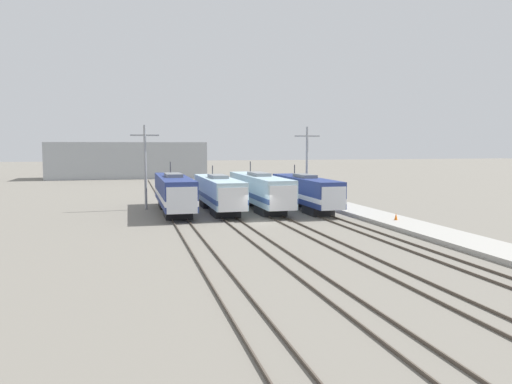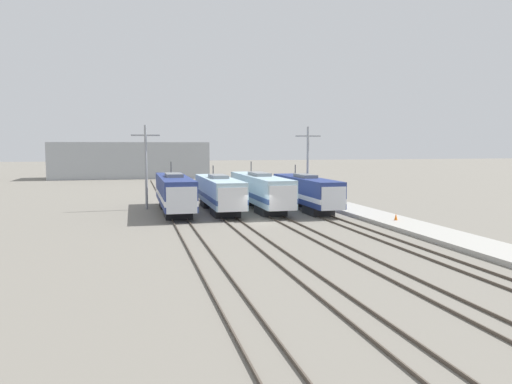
# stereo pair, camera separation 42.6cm
# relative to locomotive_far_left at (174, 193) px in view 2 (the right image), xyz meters

# --- Properties ---
(ground_plane) EXTENTS (400.00, 400.00, 0.00)m
(ground_plane) POSITION_rel_locomotive_far_left_xyz_m (7.17, -8.52, -2.16)
(ground_plane) COLOR slate
(rail_pair_far_left) EXTENTS (1.51, 120.00, 0.15)m
(rail_pair_far_left) POSITION_rel_locomotive_far_left_xyz_m (0.00, -8.52, -2.08)
(rail_pair_far_left) COLOR #4C4238
(rail_pair_far_left) RESTS_ON ground_plane
(rail_pair_center_left) EXTENTS (1.51, 120.00, 0.15)m
(rail_pair_center_left) POSITION_rel_locomotive_far_left_xyz_m (4.78, -8.52, -2.08)
(rail_pair_center_left) COLOR #4C4238
(rail_pair_center_left) RESTS_ON ground_plane
(rail_pair_center_right) EXTENTS (1.51, 120.00, 0.15)m
(rail_pair_center_right) POSITION_rel_locomotive_far_left_xyz_m (9.56, -8.52, -2.08)
(rail_pair_center_right) COLOR #4C4238
(rail_pair_center_right) RESTS_ON ground_plane
(rail_pair_far_right) EXTENTS (1.51, 120.00, 0.15)m
(rail_pair_far_right) POSITION_rel_locomotive_far_left_xyz_m (14.34, -8.52, -2.08)
(rail_pair_far_right) COLOR #4C4238
(rail_pair_far_right) RESTS_ON ground_plane
(locomotive_far_left) EXTENTS (3.09, 17.29, 5.32)m
(locomotive_far_left) POSITION_rel_locomotive_far_left_xyz_m (0.00, 0.00, 0.00)
(locomotive_far_left) COLOR black
(locomotive_far_left) RESTS_ON ground_plane
(locomotive_center_left) EXTENTS (3.10, 16.25, 4.86)m
(locomotive_center_left) POSITION_rel_locomotive_far_left_xyz_m (4.78, -0.24, -0.10)
(locomotive_center_left) COLOR #232326
(locomotive_center_left) RESTS_ON ground_plane
(locomotive_center_right) EXTENTS (3.02, 18.47, 5.26)m
(locomotive_center_right) POSITION_rel_locomotive_far_left_xyz_m (9.56, 0.36, -0.02)
(locomotive_center_right) COLOR #232326
(locomotive_center_right) RESTS_ON ground_plane
(locomotive_far_right) EXTENTS (2.76, 16.31, 4.92)m
(locomotive_far_right) POSITION_rel_locomotive_far_left_xyz_m (14.34, -1.62, -0.10)
(locomotive_far_right) COLOR black
(locomotive_far_right) RESTS_ON ground_plane
(catenary_tower_left) EXTENTS (3.15, 0.28, 9.43)m
(catenary_tower_left) POSITION_rel_locomotive_far_left_xyz_m (-2.82, 3.54, 2.90)
(catenary_tower_left) COLOR gray
(catenary_tower_left) RESTS_ON ground_plane
(catenary_tower_right) EXTENTS (3.15, 0.28, 9.43)m
(catenary_tower_right) POSITION_rel_locomotive_far_left_xyz_m (16.28, 3.54, 2.90)
(catenary_tower_right) COLOR gray
(catenary_tower_right) RESTS_ON ground_plane
(platform) EXTENTS (4.00, 120.00, 0.36)m
(platform) POSITION_rel_locomotive_far_left_xyz_m (19.03, -8.52, -1.98)
(platform) COLOR #A8A59E
(platform) RESTS_ON ground_plane
(traffic_cone) EXTENTS (0.30, 0.30, 0.64)m
(traffic_cone) POSITION_rel_locomotive_far_left_xyz_m (18.98, -12.75, -1.48)
(traffic_cone) COLOR orange
(traffic_cone) RESTS_ON platform
(depot_building) EXTENTS (33.86, 11.48, 7.92)m
(depot_building) POSITION_rel_locomotive_far_left_xyz_m (-4.67, 61.88, 1.80)
(depot_building) COLOR #9EA3A8
(depot_building) RESTS_ON ground_plane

